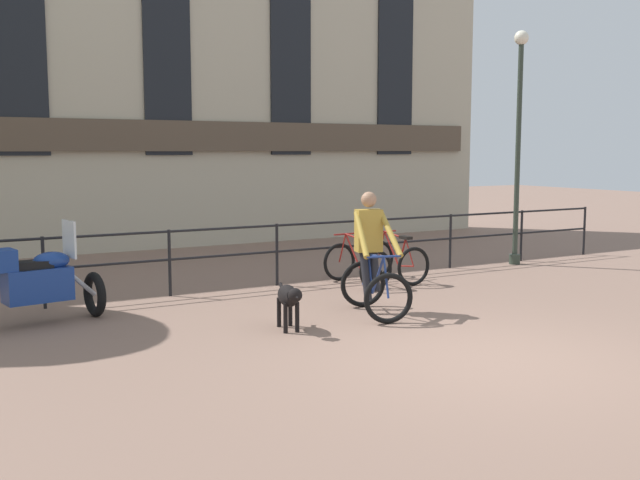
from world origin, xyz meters
TOP-DOWN VIEW (x-y plane):
  - ground_plane at (0.00, 0.00)m, footprint 60.00×60.00m
  - canal_railing at (-0.00, 5.20)m, footprint 15.05×0.05m
  - building_facade at (-0.00, 10.99)m, footprint 18.00×0.72m
  - cyclist_with_bike at (0.19, 2.61)m, footprint 0.97×1.31m
  - dog at (-1.30, 2.27)m, footprint 0.35×0.91m
  - parked_motorcycle at (-4.01, 4.20)m, footprint 1.72×0.86m
  - parked_bicycle_near_lamp at (1.19, 4.54)m, footprint 0.72×1.15m
  - parked_bicycle_mid_left at (1.98, 4.54)m, footprint 0.66×1.11m
  - street_lamp at (5.20, 4.95)m, footprint 0.28×0.28m

SIDE VIEW (x-z plane):
  - ground_plane at x=0.00m, z-range 0.00..0.00m
  - parked_bicycle_near_lamp at x=1.19m, z-range -0.07..0.79m
  - parked_bicycle_mid_left at x=1.98m, z-range -0.07..0.79m
  - dog at x=-1.30m, z-range 0.12..0.73m
  - parked_motorcycle at x=-4.01m, z-range -0.11..1.24m
  - canal_railing at x=0.00m, z-range 0.18..1.23m
  - cyclist_with_bike at x=0.19m, z-range -0.09..1.61m
  - street_lamp at x=5.20m, z-range 0.27..4.86m
  - building_facade at x=0.00m, z-range -0.02..8.00m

